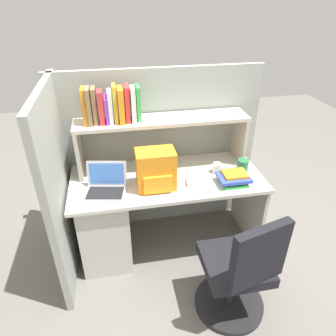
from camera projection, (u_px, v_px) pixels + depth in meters
ground_plane at (167, 241)px, 2.95m from camera, size 8.00×8.00×0.00m
desk at (123, 213)px, 2.68m from camera, size 1.60×0.70×0.73m
cubicle_partition_rear at (159, 152)px, 2.88m from camera, size 1.84×0.05×1.55m
cubicle_partition_left at (60, 187)px, 2.38m from camera, size 0.05×1.06×1.55m
overhead_hutch at (162, 129)px, 2.57m from camera, size 1.44×0.28×0.45m
reference_books_on_shelf at (112, 105)px, 2.39m from camera, size 0.44×0.19×0.29m
laptop at (106, 186)px, 2.38m from camera, size 0.35×0.31×0.22m
backpack at (156, 170)px, 2.38m from camera, size 0.30×0.22×0.32m
computer_mouse at (190, 182)px, 2.49m from camera, size 0.07×0.11×0.03m
paper_cup at (217, 168)px, 2.63m from camera, size 0.08×0.08×0.09m
snack_canister at (243, 165)px, 2.65m from camera, size 0.10×0.10×0.10m
desk_book_stack at (234, 178)px, 2.49m from camera, size 0.25×0.20×0.09m
office_chair at (239, 275)px, 2.13m from camera, size 0.52×0.53×0.93m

